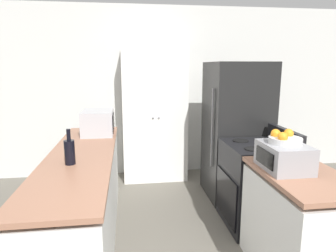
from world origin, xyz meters
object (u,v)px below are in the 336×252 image
at_px(wine_bottle, 70,151).
at_px(fruit_bowl, 284,139).
at_px(refrigerator, 236,131).
at_px(toaster_oven, 284,157).
at_px(microwave, 98,122).
at_px(pantry_cabinet, 154,115).
at_px(stove, 256,184).

distance_m(wine_bottle, fruit_bowl, 1.74).
relative_size(refrigerator, toaster_oven, 4.26).
xyz_separation_m(microwave, toaster_oven, (1.56, -1.49, -0.04)).
relative_size(pantry_cabinet, wine_bottle, 6.57).
relative_size(stove, toaster_oven, 2.56).
xyz_separation_m(wine_bottle, fruit_bowl, (1.70, -0.35, 0.13)).
relative_size(stove, microwave, 2.14).
xyz_separation_m(wine_bottle, toaster_oven, (1.70, -0.36, -0.01)).
bearing_deg(toaster_oven, wine_bottle, 167.94).
relative_size(pantry_cabinet, fruit_bowl, 7.79).
height_order(wine_bottle, fruit_bowl, fruit_bowl).
height_order(stove, refrigerator, refrigerator).
bearing_deg(refrigerator, stove, -93.30).
height_order(microwave, wine_bottle, wine_bottle).
height_order(microwave, toaster_oven, microwave).
height_order(pantry_cabinet, stove, pantry_cabinet).
distance_m(refrigerator, fruit_bowl, 1.54).
bearing_deg(fruit_bowl, toaster_oven, -95.47).
bearing_deg(stove, pantry_cabinet, 121.49).
bearing_deg(stove, fruit_bowl, -100.19).
xyz_separation_m(pantry_cabinet, fruit_bowl, (0.81, -2.28, 0.15)).
xyz_separation_m(refrigerator, toaster_oven, (-0.18, -1.52, 0.12)).
bearing_deg(wine_bottle, refrigerator, 31.71).
bearing_deg(microwave, toaster_oven, -43.69).
xyz_separation_m(pantry_cabinet, stove, (0.95, -1.55, -0.53)).
relative_size(stove, wine_bottle, 3.51).
height_order(stove, microwave, microwave).
height_order(stove, wine_bottle, wine_bottle).
bearing_deg(wine_bottle, stove, 11.89).
relative_size(toaster_oven, fruit_bowl, 1.62).
bearing_deg(microwave, wine_bottle, -96.63).
distance_m(stove, fruit_bowl, 1.01).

